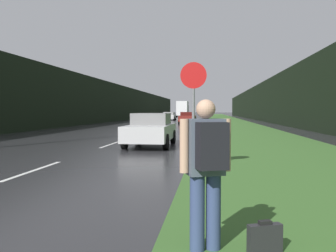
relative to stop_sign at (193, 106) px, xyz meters
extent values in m
cube|color=#386028|center=(2.79, 31.22, -1.63)|extent=(6.00, 240.00, 0.02)
cube|color=silver|center=(-4.06, -0.14, -1.64)|extent=(0.12, 3.00, 0.01)
cube|color=silver|center=(-4.06, 6.86, -1.64)|extent=(0.12, 3.00, 0.01)
cube|color=silver|center=(-4.06, 13.86, -1.64)|extent=(0.12, 3.00, 0.01)
cube|color=silver|center=(-4.06, 20.86, -1.64)|extent=(0.12, 3.00, 0.01)
cube|color=silver|center=(-4.06, 27.86, -1.64)|extent=(0.12, 3.00, 0.01)
cube|color=black|center=(-13.90, 41.22, 1.04)|extent=(2.00, 140.00, 5.37)
cube|color=black|center=(8.79, 41.22, 1.16)|extent=(2.00, 140.00, 5.61)
cylinder|color=slate|center=(0.00, 0.00, -0.61)|extent=(0.07, 0.07, 2.07)
cylinder|color=#B71414|center=(0.00, 0.00, 0.75)|extent=(0.64, 0.02, 0.64)
cylinder|color=navy|center=(0.27, -4.91, -1.22)|extent=(0.16, 0.16, 0.84)
cylinder|color=navy|center=(0.44, -4.85, -1.22)|extent=(0.16, 0.16, 0.84)
cube|color=#4C5666|center=(0.36, -4.88, -0.50)|extent=(0.44, 0.34, 0.60)
sphere|color=tan|center=(0.36, -4.88, -0.10)|extent=(0.21, 0.21, 0.21)
cylinder|color=tan|center=(0.13, -4.96, -0.49)|extent=(0.09, 0.09, 0.57)
cylinder|color=tan|center=(0.58, -4.80, -0.49)|extent=(0.09, 0.09, 0.57)
cube|color=black|center=(0.43, -5.07, -0.47)|extent=(0.35, 0.27, 0.48)
cube|color=#232326|center=(0.99, -4.89, -1.48)|extent=(0.38, 0.22, 0.32)
cube|color=black|center=(0.99, -4.89, -1.30)|extent=(0.15, 0.11, 0.04)
cube|color=#BCBCBC|center=(-2.13, 6.43, -1.04)|extent=(1.74, 4.42, 0.64)
cube|color=slate|center=(-2.13, 6.65, -0.47)|extent=(1.48, 1.99, 0.50)
cylinder|color=black|center=(-1.31, 5.06, -1.33)|extent=(0.20, 0.62, 0.62)
cylinder|color=black|center=(-2.96, 5.06, -1.33)|extent=(0.20, 0.62, 0.62)
cylinder|color=black|center=(-1.31, 7.80, -1.33)|extent=(0.20, 0.62, 0.62)
cylinder|color=black|center=(-2.96, 7.80, -1.33)|extent=(0.20, 0.62, 0.62)
cube|color=maroon|center=(-2.13, 31.97, -1.01)|extent=(1.81, 4.06, 0.63)
cube|color=#40120F|center=(-2.13, 32.17, -0.48)|extent=(1.54, 1.83, 0.42)
cylinder|color=black|center=(-1.27, 30.71, -1.29)|extent=(0.20, 0.71, 0.71)
cylinder|color=black|center=(-2.99, 30.71, -1.29)|extent=(0.20, 0.71, 0.71)
cylinder|color=black|center=(-1.27, 33.23, -1.29)|extent=(0.20, 0.71, 0.71)
cylinder|color=black|center=(-2.99, 33.23, -1.29)|extent=(0.20, 0.71, 0.71)
cube|color=#BCBCBC|center=(-5.98, 46.94, -1.06)|extent=(1.89, 4.36, 0.60)
cube|color=slate|center=(-5.98, 46.72, -0.55)|extent=(1.61, 1.96, 0.43)
cylinder|color=black|center=(-6.88, 48.29, -1.33)|extent=(0.20, 0.62, 0.62)
cylinder|color=black|center=(-5.08, 48.29, -1.33)|extent=(0.20, 0.62, 0.62)
cylinder|color=black|center=(-6.88, 45.59, -1.33)|extent=(0.20, 0.62, 0.62)
cylinder|color=black|center=(-5.08, 45.59, -1.33)|extent=(0.20, 0.62, 0.62)
cube|color=gray|center=(-5.98, 78.92, 0.00)|extent=(2.36, 2.01, 2.48)
cube|color=silver|center=(-5.98, 74.82, 0.41)|extent=(2.48, 6.20, 3.30)
cylinder|color=black|center=(-7.16, 78.72, -1.19)|extent=(0.28, 0.90, 0.90)
cylinder|color=black|center=(-4.80, 78.72, -1.19)|extent=(0.28, 0.90, 0.90)
cylinder|color=black|center=(-7.16, 73.26, -1.19)|extent=(0.28, 0.90, 0.90)
cylinder|color=black|center=(-4.80, 73.26, -1.19)|extent=(0.28, 0.90, 0.90)
camera|label=1|loc=(0.40, -8.70, -0.11)|focal=38.00mm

